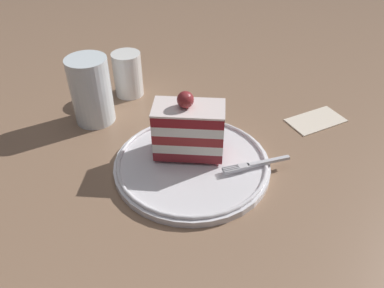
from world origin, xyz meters
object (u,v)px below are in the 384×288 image
(fork, at_px, (255,164))
(drink_glass_near, at_px, (128,75))
(cake_slice, at_px, (189,128))
(folded_napkin, at_px, (316,120))
(dessert_plate, at_px, (192,164))
(drink_glass_far, at_px, (92,94))

(fork, relative_size, drink_glass_near, 1.22)
(cake_slice, distance_m, folded_napkin, 0.26)
(dessert_plate, distance_m, folded_napkin, 0.26)
(drink_glass_near, xyz_separation_m, folded_napkin, (-0.10, -0.35, -0.04))
(folded_napkin, bearing_deg, drink_glass_near, 73.87)
(cake_slice, distance_m, fork, 0.11)
(dessert_plate, height_order, folded_napkin, dessert_plate)
(drink_glass_near, relative_size, folded_napkin, 0.84)
(drink_glass_near, bearing_deg, drink_glass_far, 151.13)
(fork, bearing_deg, drink_glass_near, 41.99)
(folded_napkin, bearing_deg, dessert_plate, 118.88)
(dessert_plate, bearing_deg, fork, -98.91)
(folded_napkin, bearing_deg, fork, 136.37)
(drink_glass_near, bearing_deg, dessert_plate, -151.40)
(dessert_plate, distance_m, drink_glass_far, 0.22)
(fork, relative_size, folded_napkin, 1.03)
(fork, bearing_deg, cake_slice, 68.85)
(fork, distance_m, drink_glass_near, 0.32)
(drink_glass_near, bearing_deg, fork, -138.01)
(cake_slice, xyz_separation_m, drink_glass_near, (0.20, 0.12, -0.02))
(drink_glass_near, bearing_deg, folded_napkin, -106.13)
(fork, height_order, drink_glass_near, drink_glass_near)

